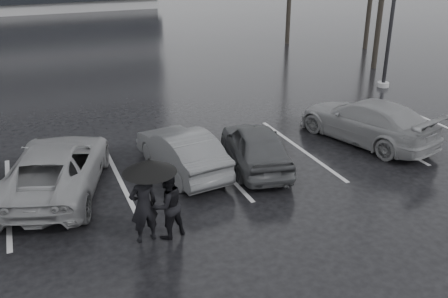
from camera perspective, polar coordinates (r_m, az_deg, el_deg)
ground at (r=12.18m, az=0.82°, el=-6.65°), size 160.00×160.00×0.00m
car_main at (r=14.05m, az=3.63°, el=0.37°), size 2.15×3.86×1.24m
car_west_a at (r=13.77m, az=-4.88°, el=-0.22°), size 1.76×3.82×1.21m
car_west_b at (r=13.33m, az=-18.67°, el=-2.04°), size 3.52×5.13×1.30m
car_east at (r=16.42m, az=15.99°, el=3.12°), size 3.08×4.98×1.35m
pedestrian_left at (r=10.67m, az=-9.18°, el=-6.38°), size 0.67×0.49×1.69m
pedestrian_right at (r=10.77m, az=-6.47°, el=-6.36°), size 0.89×0.78×1.55m
umbrella at (r=10.29m, az=-8.53°, el=-1.92°), size 1.13×1.13×1.91m
stall_stripes at (r=14.03m, az=-6.23°, el=-2.52°), size 19.72×5.00×0.00m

